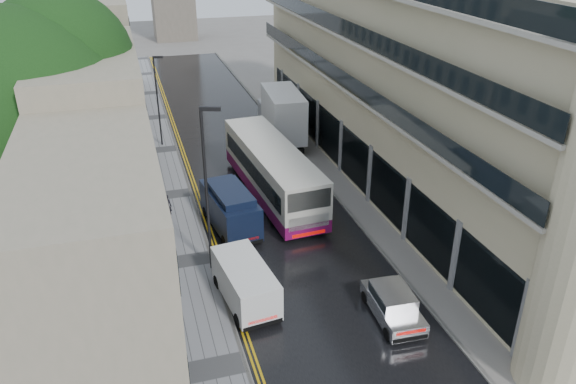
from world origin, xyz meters
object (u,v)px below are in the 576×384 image
navy_van (224,225)px  lamp_post_far (158,102)px  tree_near (29,149)px  tree_far (58,90)px  white_lorry (272,125)px  white_van (238,308)px  lamp_post_near (207,193)px  cream_bus (271,198)px  pedestrian (167,207)px  silver_hatchback (389,325)px

navy_van → lamp_post_far: bearing=89.3°
navy_van → tree_near: bearing=174.1°
tree_far → white_lorry: tree_far is taller
tree_far → white_van: tree_far is taller
lamp_post_near → tree_near: bearing=-174.0°
white_van → navy_van: navy_van is taller
tree_far → lamp_post_near: (7.50, -14.83, -1.77)m
cream_bus → lamp_post_near: size_ratio=1.45×
white_lorry → tree_near: bearing=-134.5°
tree_far → white_van: size_ratio=2.70×
cream_bus → white_van: bearing=-117.6°
pedestrian → lamp_post_near: lamp_post_near is taller
silver_hatchback → lamp_post_near: size_ratio=0.45×
tree_near → navy_van: tree_near is taller
white_lorry → silver_hatchback: white_lorry is taller
silver_hatchback → pedestrian: 15.87m
white_van → lamp_post_near: bearing=87.8°
tree_far → silver_hatchback: bearing=-58.1°
white_lorry → white_van: bearing=-104.7°
lamp_post_far → lamp_post_near: bearing=-74.2°
pedestrian → lamp_post_far: (0.78, 12.68, 2.73)m
lamp_post_far → pedestrian: bearing=-80.4°
tree_far → cream_bus: 16.67m
tree_far → white_van: (7.90, -19.75, -5.17)m
tree_far → silver_hatchback: 26.96m
lamp_post_near → lamp_post_far: lamp_post_near is taller
white_lorry → lamp_post_far: lamp_post_far is taller
silver_hatchback → navy_van: size_ratio=0.73×
tree_far → white_lorry: 15.32m
tree_far → cream_bus: bearing=-43.0°
cream_bus → white_lorry: size_ratio=1.49×
tree_near → lamp_post_far: size_ratio=1.96×
tree_near → white_lorry: tree_near is taller
cream_bus → silver_hatchback: bearing=-83.0°
white_van → pedestrian: (-2.06, 10.98, -0.13)m
tree_far → silver_hatchback: tree_far is taller
cream_bus → lamp_post_far: lamp_post_far is taller
cream_bus → white_van: size_ratio=2.73×
white_van → cream_bus: bearing=59.5°
white_van → lamp_post_far: size_ratio=0.65×
silver_hatchback → navy_van: navy_van is taller
lamp_post_near → lamp_post_far: bearing=112.0°
silver_hatchback → pedestrian: pedestrian is taller
tree_near → cream_bus: size_ratio=1.10×
lamp_post_near → cream_bus: bearing=61.7°
white_lorry → pedestrian: bearing=-130.6°
navy_van → cream_bus: bearing=22.2°
cream_bus → silver_hatchback: size_ratio=3.24×
silver_hatchback → white_van: 6.63m
tree_near → navy_van: (8.90, 0.26, -5.57)m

